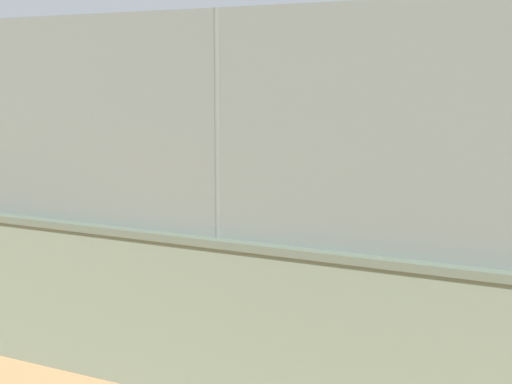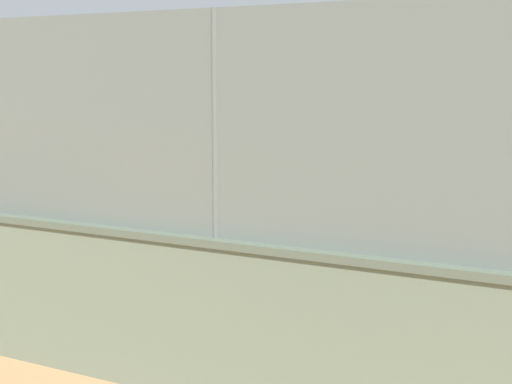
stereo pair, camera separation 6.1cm
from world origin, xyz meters
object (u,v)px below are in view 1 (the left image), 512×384
Objects in this scene: player_crossing_court at (233,218)px; courtside_bench at (118,286)px; sports_ball at (189,265)px; player_baseline_waiting at (290,159)px.

player_crossing_court is 0.91× the size of courtside_bench.
sports_ball is (0.63, 0.51, -0.82)m from player_crossing_court.
player_baseline_waiting reaches higher than player_crossing_court.
player_baseline_waiting is (2.88, -8.81, 0.10)m from player_crossing_court.
player_baseline_waiting is 1.01× the size of courtside_bench.
player_crossing_court is 0.90× the size of player_baseline_waiting.
courtside_bench is at bearing 103.18° from sports_ball.
player_baseline_waiting is 24.09× the size of sports_ball.
courtside_bench is (-2.95, 12.28, -0.49)m from player_baseline_waiting.
sports_ball is 3.08m from courtside_bench.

